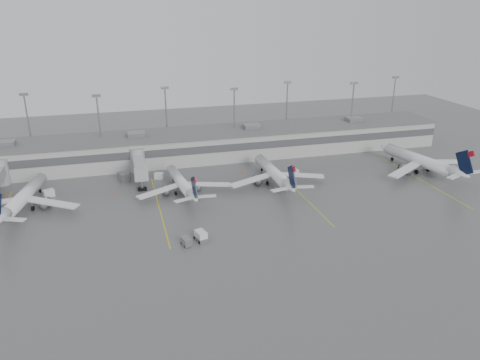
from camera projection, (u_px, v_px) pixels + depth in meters
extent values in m
plane|color=#505053|center=(262.00, 247.00, 91.62)|extent=(260.00, 260.00, 0.00)
cube|color=#B2B2AC|center=(204.00, 145.00, 142.40)|extent=(150.00, 16.00, 8.00)
cube|color=#47474C|center=(210.00, 149.00, 134.79)|extent=(150.00, 0.15, 2.20)
cube|color=#606060|center=(204.00, 132.00, 140.94)|extent=(152.00, 17.00, 0.30)
cube|color=slate|center=(5.00, 143.00, 127.19)|extent=(5.00, 4.00, 1.30)
cube|color=slate|center=(354.00, 119.00, 152.93)|extent=(5.00, 4.00, 1.30)
cylinder|color=gray|center=(29.00, 129.00, 136.54)|extent=(0.44, 0.44, 20.00)
cube|color=slate|center=(24.00, 94.00, 132.87)|extent=(2.40, 0.50, 0.80)
cylinder|color=gray|center=(100.00, 131.00, 134.69)|extent=(0.44, 0.44, 20.00)
cube|color=slate|center=(96.00, 96.00, 131.02)|extent=(2.40, 0.50, 0.80)
cylinder|color=gray|center=(167.00, 121.00, 146.34)|extent=(0.44, 0.44, 20.00)
cube|color=slate|center=(165.00, 88.00, 142.67)|extent=(2.40, 0.50, 0.80)
cylinder|color=gray|center=(234.00, 122.00, 144.49)|extent=(0.44, 0.44, 20.00)
cube|color=slate|center=(234.00, 89.00, 140.82)|extent=(2.40, 0.50, 0.80)
cylinder|color=gray|center=(287.00, 113.00, 156.15)|extent=(0.44, 0.44, 20.00)
cube|color=slate|center=(288.00, 82.00, 152.48)|extent=(2.40, 0.50, 0.80)
cylinder|color=gray|center=(351.00, 114.00, 154.30)|extent=(0.44, 0.44, 20.00)
cube|color=slate|center=(354.00, 83.00, 150.63)|extent=(2.40, 0.50, 0.80)
cylinder|color=gray|center=(392.00, 106.00, 165.95)|extent=(0.44, 0.44, 20.00)
cube|color=slate|center=(396.00, 77.00, 162.28)|extent=(2.40, 0.50, 0.80)
cylinder|color=gray|center=(1.00, 172.00, 121.77)|extent=(4.00, 4.00, 7.00)
cylinder|color=gray|center=(138.00, 160.00, 130.35)|extent=(4.00, 4.00, 7.00)
cube|color=gray|center=(139.00, 165.00, 124.21)|extent=(2.80, 13.00, 2.60)
cube|color=gray|center=(141.00, 174.00, 117.46)|extent=(3.40, 2.40, 3.00)
cylinder|color=gray|center=(142.00, 185.00, 118.50)|extent=(0.70, 0.70, 2.80)
cube|color=black|center=(142.00, 189.00, 118.88)|extent=(2.20, 1.20, 0.70)
cube|color=#D1C20C|center=(159.00, 208.00, 108.94)|extent=(0.25, 40.00, 0.01)
cube|color=#D1C20C|center=(299.00, 193.00, 117.52)|extent=(0.25, 40.00, 0.01)
cube|color=#D1C20C|center=(420.00, 180.00, 126.10)|extent=(0.25, 40.00, 0.01)
cylinder|color=white|center=(25.00, 195.00, 108.32)|extent=(7.55, 21.92, 2.97)
cone|color=white|center=(43.00, 177.00, 119.76)|extent=(3.49, 3.34, 2.97)
cone|color=white|center=(0.00, 219.00, 95.90)|extent=(3.96, 5.47, 2.97)
cube|color=white|center=(52.00, 203.00, 106.35)|extent=(12.42, 8.72, 0.35)
cylinder|color=black|center=(40.00, 191.00, 117.53)|extent=(0.53, 0.94, 0.89)
cylinder|color=black|center=(14.00, 209.00, 107.24)|extent=(0.67, 1.16, 1.09)
cylinder|color=black|center=(33.00, 208.00, 107.44)|extent=(0.67, 1.16, 1.09)
cylinder|color=white|center=(181.00, 182.00, 117.42)|extent=(4.86, 19.56, 2.64)
cone|color=white|center=(170.00, 168.00, 126.88)|extent=(2.91, 2.76, 2.64)
cone|color=white|center=(194.00, 197.00, 107.14)|extent=(3.13, 4.68, 2.64)
cube|color=white|center=(159.00, 191.00, 113.39)|extent=(11.37, 6.86, 0.31)
cube|color=white|center=(207.00, 184.00, 117.68)|extent=(11.68, 4.51, 0.31)
cube|color=black|center=(194.00, 188.00, 105.84)|extent=(0.83, 4.96, 5.76)
cube|color=#AB0D1C|center=(195.00, 180.00, 104.02)|extent=(0.47, 1.80, 1.67)
cylinder|color=black|center=(173.00, 179.00, 125.09)|extent=(0.40, 0.82, 0.79)
cylinder|color=black|center=(176.00, 193.00, 116.03)|extent=(0.51, 1.01, 0.97)
cylinder|color=black|center=(190.00, 191.00, 117.31)|extent=(0.51, 1.01, 0.97)
cylinder|color=white|center=(272.00, 171.00, 123.69)|extent=(3.25, 21.25, 2.89)
cone|color=white|center=(258.00, 158.00, 134.40)|extent=(2.94, 2.75, 2.89)
cone|color=white|center=(291.00, 187.00, 112.07)|extent=(2.97, 4.87, 2.89)
cube|color=white|center=(251.00, 180.00, 119.79)|extent=(12.66, 6.44, 0.34)
cube|color=white|center=(300.00, 175.00, 123.31)|extent=(12.71, 6.06, 0.34)
cube|color=black|center=(292.00, 177.00, 110.63)|extent=(0.38, 5.43, 6.30)
cube|color=#AB0D1C|center=(294.00, 169.00, 108.61)|extent=(0.32, 1.95, 1.83)
cylinder|color=black|center=(262.00, 169.00, 132.35)|extent=(0.35, 0.87, 0.87)
cylinder|color=black|center=(267.00, 183.00, 122.29)|extent=(0.45, 1.07, 1.06)
cylinder|color=black|center=(282.00, 181.00, 123.34)|extent=(0.45, 1.07, 1.06)
cylinder|color=white|center=(418.00, 160.00, 131.91)|extent=(7.78, 23.76, 3.22)
cone|color=white|center=(385.00, 147.00, 143.00)|extent=(3.74, 3.57, 3.22)
cone|color=white|center=(460.00, 174.00, 119.85)|extent=(4.21, 5.89, 3.22)
cube|color=white|center=(405.00, 170.00, 126.58)|extent=(13.51, 9.25, 0.38)
cube|color=white|center=(445.00, 162.00, 132.84)|extent=(14.16, 4.39, 0.38)
cube|color=black|center=(464.00, 163.00, 118.29)|extent=(1.50, 5.98, 7.01)
cube|color=#AB0D1C|center=(471.00, 154.00, 116.12)|extent=(0.74, 2.19, 2.04)
cylinder|color=black|center=(392.00, 159.00, 140.94)|extent=(0.56, 1.02, 0.96)
cylinder|color=black|center=(416.00, 172.00, 130.12)|extent=(0.70, 1.25, 1.18)
cylinder|color=black|center=(428.00, 169.00, 132.00)|extent=(0.70, 1.25, 1.18)
cube|color=white|center=(201.00, 236.00, 93.86)|extent=(2.41, 3.11, 2.06)
cube|color=slate|center=(201.00, 239.00, 94.09)|extent=(2.75, 3.61, 0.80)
cylinder|color=black|center=(194.00, 238.00, 94.58)|extent=(0.42, 0.68, 0.64)
cylinder|color=black|center=(202.00, 236.00, 95.47)|extent=(0.42, 0.68, 0.64)
cylinder|color=black|center=(199.00, 242.00, 92.76)|extent=(0.42, 0.68, 0.64)
cylinder|color=black|center=(208.00, 240.00, 93.65)|extent=(0.42, 0.68, 0.64)
cube|color=slate|center=(186.00, 241.00, 92.06)|extent=(2.06, 2.79, 1.51)
cylinder|color=black|center=(181.00, 243.00, 92.68)|extent=(0.33, 0.53, 0.50)
cylinder|color=black|center=(191.00, 245.00, 91.87)|extent=(0.33, 0.53, 0.50)
cube|color=white|center=(49.00, 193.00, 114.94)|extent=(2.98, 2.55, 1.78)
cube|color=white|center=(159.00, 176.00, 126.42)|extent=(2.74, 2.28, 1.66)
cube|color=white|center=(294.00, 173.00, 128.85)|extent=(2.52, 1.88, 1.64)
cube|color=slate|center=(124.00, 177.00, 124.83)|extent=(3.35, 4.15, 2.25)
cone|color=#FC5105|center=(5.00, 195.00, 115.17)|extent=(0.48, 0.48, 0.76)
cone|color=#FC5105|center=(116.00, 192.00, 117.02)|extent=(0.40, 0.40, 0.64)
cone|color=#FC5105|center=(242.00, 172.00, 130.55)|extent=(0.44, 0.44, 0.69)
cone|color=#FC5105|center=(414.00, 168.00, 133.93)|extent=(0.50, 0.50, 0.80)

